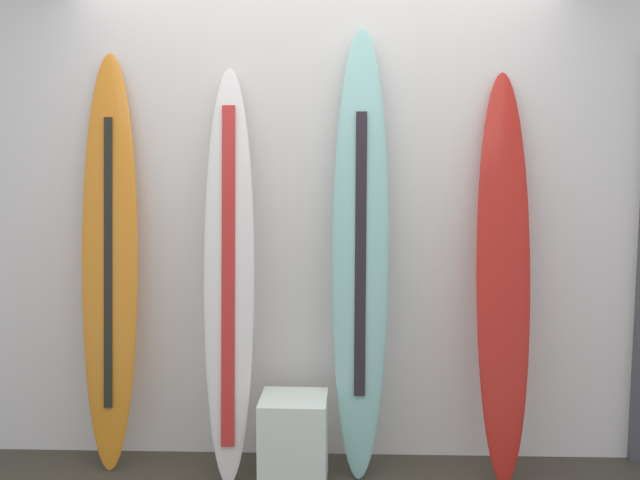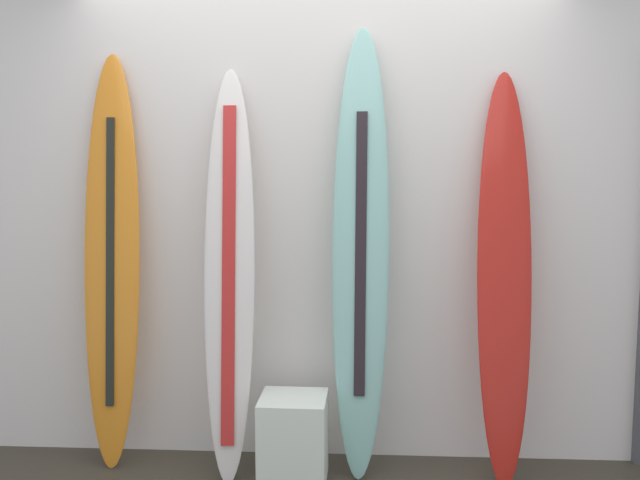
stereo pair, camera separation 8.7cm
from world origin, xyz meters
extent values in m
cube|color=silver|center=(0.00, 1.30, 1.40)|extent=(7.20, 0.20, 2.80)
ellipsoid|color=orange|center=(-1.07, 1.05, 1.08)|extent=(0.29, 0.28, 2.16)
cube|color=black|center=(-1.07, 1.02, 1.08)|extent=(0.04, 0.16, 1.49)
cone|color=black|center=(-1.07, 1.00, 0.19)|extent=(0.07, 0.08, 0.11)
ellipsoid|color=silver|center=(-0.44, 0.96, 1.04)|extent=(0.28, 0.41, 2.08)
cube|color=red|center=(-0.44, 0.94, 1.04)|extent=(0.08, 0.30, 1.69)
cone|color=black|center=(-0.44, 0.85, 0.18)|extent=(0.07, 0.09, 0.11)
ellipsoid|color=#89C2B9|center=(0.22, 1.01, 1.14)|extent=(0.30, 0.32, 2.28)
cube|color=black|center=(0.22, 0.97, 1.14)|extent=(0.06, 0.17, 1.42)
cone|color=black|center=(0.22, 0.94, 0.20)|extent=(0.07, 0.08, 0.11)
ellipsoid|color=red|center=(0.94, 0.99, 1.03)|extent=(0.28, 0.39, 2.06)
cube|color=white|center=(-0.11, 0.86, 0.22)|extent=(0.34, 0.34, 0.43)
camera|label=1|loc=(0.15, -2.68, 1.64)|focal=41.30mm
camera|label=2|loc=(0.23, -2.68, 1.64)|focal=41.30mm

